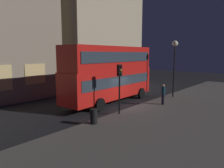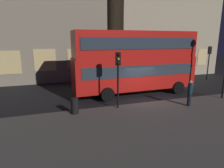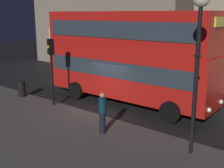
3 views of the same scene
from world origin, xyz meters
The scene contains 9 objects.
ground_plane centered at (0.00, 0.00, 0.00)m, with size 80.00×80.00×0.00m, color black.
sidewalk_slab centered at (0.00, -5.43, 0.06)m, with size 44.00×9.53×0.12m, color #4C4944.
building_with_clock centered at (-8.84, 12.78, 7.76)m, with size 17.07×8.54×15.52m.
building_plain_facade centered at (8.29, 12.97, 8.84)m, with size 13.71×10.11×17.68m.
double_decker_bus centered at (0.18, 2.10, 2.99)m, with size 10.72×2.97×5.32m.
traffic_light_near_kerb centered at (-2.56, -1.13, 2.82)m, with size 0.37×0.39×3.74m.
traffic_light_far_side centered at (10.84, 4.98, 2.79)m, with size 0.37×0.39×3.87m.
pedestrian centered at (2.27, -2.34, 1.07)m, with size 0.33×0.33×1.82m.
litter_bin centered at (-5.47, -1.26, 0.61)m, with size 0.48×0.48×0.99m, color black.
Camera 2 is at (-6.86, -12.90, 4.65)m, focal length 31.20 mm.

